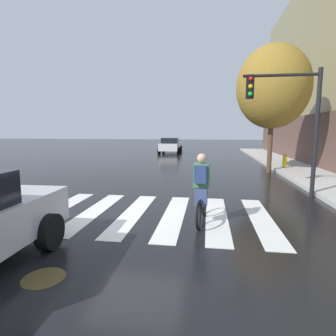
{
  "coord_description": "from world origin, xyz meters",
  "views": [
    {
      "loc": [
        1.86,
        -6.82,
        2.22
      ],
      "look_at": [
        0.82,
        0.24,
        1.22
      ],
      "focal_mm": 28.85,
      "sensor_mm": 36.0,
      "label": 1
    }
  ],
  "objects_px": {
    "fire_hydrant": "(285,161)",
    "street_tree_near": "(273,87)",
    "sedan_mid": "(170,145)",
    "cyclist": "(201,189)",
    "traffic_light_near": "(291,111)",
    "manhole_cover": "(44,278)"
  },
  "relations": [
    {
      "from": "fire_hydrant",
      "to": "street_tree_near",
      "type": "xyz_separation_m",
      "value": [
        -1.05,
        -0.97,
        3.88
      ]
    },
    {
      "from": "sedan_mid",
      "to": "cyclist",
      "type": "xyz_separation_m",
      "value": [
        3.53,
        -20.1,
        0.07
      ]
    },
    {
      "from": "fire_hydrant",
      "to": "traffic_light_near",
      "type": "bearing_deg",
      "value": -104.33
    },
    {
      "from": "manhole_cover",
      "to": "sedan_mid",
      "type": "relative_size",
      "value": 0.15
    },
    {
      "from": "cyclist",
      "to": "fire_hydrant",
      "type": "height_order",
      "value": "cyclist"
    },
    {
      "from": "traffic_light_near",
      "to": "fire_hydrant",
      "type": "distance_m",
      "value": 6.92
    },
    {
      "from": "fire_hydrant",
      "to": "street_tree_near",
      "type": "relative_size",
      "value": 0.12
    },
    {
      "from": "manhole_cover",
      "to": "traffic_light_near",
      "type": "xyz_separation_m",
      "value": [
        5.1,
        6.01,
        2.86
      ]
    },
    {
      "from": "sedan_mid",
      "to": "fire_hydrant",
      "type": "distance_m",
      "value": 13.25
    },
    {
      "from": "cyclist",
      "to": "traffic_light_near",
      "type": "bearing_deg",
      "value": 48.75
    },
    {
      "from": "sedan_mid",
      "to": "fire_hydrant",
      "type": "bearing_deg",
      "value": -53.12
    },
    {
      "from": "traffic_light_near",
      "to": "fire_hydrant",
      "type": "bearing_deg",
      "value": 75.67
    },
    {
      "from": "cyclist",
      "to": "street_tree_near",
      "type": "relative_size",
      "value": 0.26
    },
    {
      "from": "manhole_cover",
      "to": "traffic_light_near",
      "type": "height_order",
      "value": "traffic_light_near"
    },
    {
      "from": "cyclist",
      "to": "traffic_light_near",
      "type": "relative_size",
      "value": 0.41
    },
    {
      "from": "manhole_cover",
      "to": "cyclist",
      "type": "relative_size",
      "value": 0.38
    },
    {
      "from": "traffic_light_near",
      "to": "fire_hydrant",
      "type": "relative_size",
      "value": 5.38
    },
    {
      "from": "cyclist",
      "to": "fire_hydrant",
      "type": "xyz_separation_m",
      "value": [
        4.41,
        9.51,
        -0.31
      ]
    },
    {
      "from": "manhole_cover",
      "to": "fire_hydrant",
      "type": "relative_size",
      "value": 0.82
    },
    {
      "from": "manhole_cover",
      "to": "traffic_light_near",
      "type": "distance_m",
      "value": 8.38
    },
    {
      "from": "traffic_light_near",
      "to": "street_tree_near",
      "type": "xyz_separation_m",
      "value": [
        0.56,
        5.34,
        1.55
      ]
    },
    {
      "from": "sedan_mid",
      "to": "traffic_light_near",
      "type": "bearing_deg",
      "value": -69.45
    }
  ]
}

